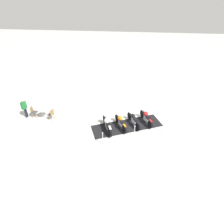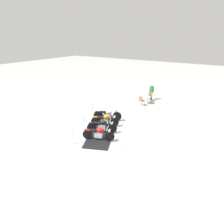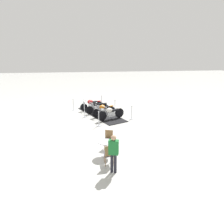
{
  "view_description": "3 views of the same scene",
  "coord_description": "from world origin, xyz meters",
  "views": [
    {
      "loc": [
        -10.98,
        -0.17,
        8.61
      ],
      "look_at": [
        0.21,
        1.19,
        1.07
      ],
      "focal_mm": 28.74,
      "sensor_mm": 36.0,
      "label": 1
    },
    {
      "loc": [
        7.18,
        -9.92,
        6.26
      ],
      "look_at": [
        -0.56,
        1.99,
        0.55
      ],
      "focal_mm": 30.44,
      "sensor_mm": 36.0,
      "label": 2
    },
    {
      "loc": [
        1.37,
        15.44,
        4.69
      ],
      "look_at": [
        -0.65,
        1.95,
        0.73
      ],
      "focal_mm": 32.13,
      "sensor_mm": 36.0,
      "label": 3
    }
  ],
  "objects": [
    {
      "name": "ground_plane",
      "position": [
        0.0,
        0.0,
        0.0
      ],
      "size": [
        80.0,
        80.0,
        0.0
      ],
      "primitive_type": "plane",
      "color": "silver"
    },
    {
      "name": "display_platform",
      "position": [
        0.0,
        0.0,
        0.02
      ],
      "size": [
        3.61,
        5.55,
        0.05
      ],
      "primitive_type": "cube",
      "rotation": [
        0.0,
        0.0,
        1.99
      ],
      "color": "black",
      "rests_on": "ground_plane"
    },
    {
      "name": "motorcycle_maroon",
      "position": [
        0.68,
        -1.43,
        0.51
      ],
      "size": [
        1.96,
        1.05,
        0.92
      ],
      "rotation": [
        0.0,
        0.0,
        0.4
      ],
      "color": "black",
      "rests_on": "display_platform"
    },
    {
      "name": "motorcycle_black",
      "position": [
        0.24,
        -0.47,
        0.51
      ],
      "size": [
        1.91,
        1.08,
        0.92
      ],
      "rotation": [
        0.0,
        0.0,
        0.47
      ],
      "color": "black",
      "rests_on": "display_platform"
    },
    {
      "name": "motorcycle_copper",
      "position": [
        -0.18,
        0.5,
        0.52
      ],
      "size": [
        1.89,
        1.07,
        0.93
      ],
      "rotation": [
        0.0,
        0.0,
        0.47
      ],
      "color": "black",
      "rests_on": "display_platform"
    },
    {
      "name": "motorcycle_cream",
      "position": [
        -0.61,
        1.46,
        0.53
      ],
      "size": [
        2.09,
        1.08,
        1.05
      ],
      "rotation": [
        0.0,
        0.0,
        0.41
      ],
      "color": "black",
      "rests_on": "display_platform"
    },
    {
      "name": "stanchion_left_rear",
      "position": [
        -2.19,
        1.52,
        0.35
      ],
      "size": [
        0.31,
        0.31,
        1.04
      ],
      "color": "silver",
      "rests_on": "ground_plane"
    },
    {
      "name": "stanchion_right_rear",
      "position": [
        0.36,
        2.65,
        0.31
      ],
      "size": [
        0.36,
        0.36,
        1.04
      ],
      "color": "silver",
      "rests_on": "ground_plane"
    },
    {
      "name": "stanchion_left_mid",
      "position": [
        -1.27,
        -0.56,
        0.34
      ],
      "size": [
        0.34,
        0.34,
        1.07
      ],
      "color": "silver",
      "rests_on": "ground_plane"
    },
    {
      "name": "stanchion_left_front",
      "position": [
        -0.36,
        -2.65,
        0.32
      ],
      "size": [
        0.34,
        0.34,
        1.02
      ],
      "color": "silver",
      "rests_on": "ground_plane"
    },
    {
      "name": "stanchion_right_front",
      "position": [
        2.19,
        -1.52,
        0.32
      ],
      "size": [
        0.34,
        0.34,
        1.03
      ],
      "color": "silver",
      "rests_on": "ground_plane"
    },
    {
      "name": "stanchion_right_mid",
      "position": [
        1.27,
        0.56,
        0.37
      ],
      "size": [
        0.3,
        0.3,
        1.07
      ],
      "color": "silver",
      "rests_on": "ground_plane"
    },
    {
      "name": "cafe_table",
      "position": [
        0.39,
        6.86,
        0.55
      ],
      "size": [
        0.73,
        0.73,
        0.74
      ],
      "color": "#B7B7BC",
      "rests_on": "ground_plane"
    },
    {
      "name": "cafe_chair_near_table",
      "position": [
        0.14,
        6.07,
        0.56
      ],
      "size": [
        0.5,
        0.5,
        0.96
      ],
      "rotation": [
        0.0,
        0.0,
        1.27
      ],
      "color": "olive",
      "rests_on": "ground_plane"
    },
    {
      "name": "cafe_chair_across_table",
      "position": [
        0.34,
        7.68,
        0.54
      ],
      "size": [
        0.42,
        0.42,
        0.95
      ],
      "rotation": [
        0.0,
        0.0,
        -1.52
      ],
      "color": "olive",
      "rests_on": "ground_plane"
    },
    {
      "name": "bystander_person",
      "position": [
        0.24,
        8.29,
        0.99
      ],
      "size": [
        0.45,
        0.33,
        1.65
      ],
      "rotation": [
        0.0,
        0.0,
        -1.86
      ],
      "color": "#23232D",
      "rests_on": "ground_plane"
    }
  ]
}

